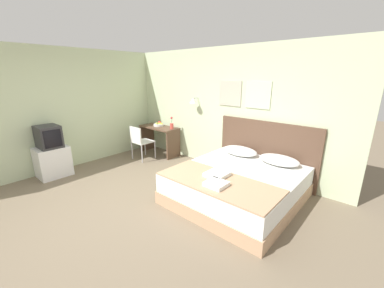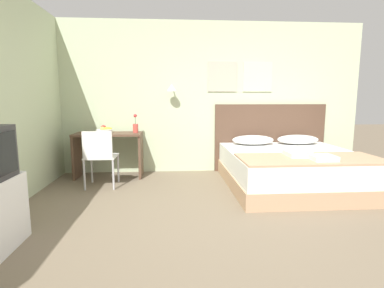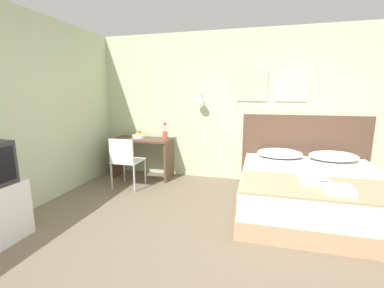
# 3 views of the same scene
# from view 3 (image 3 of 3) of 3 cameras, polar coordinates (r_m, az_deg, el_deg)

# --- Properties ---
(ground_plane) EXTENTS (24.00, 24.00, 0.00)m
(ground_plane) POSITION_cam_3_polar(r_m,az_deg,el_deg) (2.64, 1.28, -25.10)
(ground_plane) COLOR #756651
(wall_back) EXTENTS (5.73, 0.31, 2.65)m
(wall_back) POSITION_cam_3_polar(r_m,az_deg,el_deg) (4.71, 8.87, 8.07)
(wall_back) COLOR beige
(wall_back) RESTS_ON ground_plane
(bed) EXTENTS (1.91, 2.04, 0.53)m
(bed) POSITION_cam_3_polar(r_m,az_deg,el_deg) (3.87, 25.29, -9.64)
(bed) COLOR tan
(bed) RESTS_ON ground_plane
(headboard) EXTENTS (2.03, 0.06, 1.22)m
(headboard) POSITION_cam_3_polar(r_m,az_deg,el_deg) (4.78, 23.41, -1.41)
(headboard) COLOR brown
(headboard) RESTS_ON ground_plane
(pillow_left) EXTENTS (0.72, 0.45, 0.16)m
(pillow_left) POSITION_cam_3_polar(r_m,az_deg,el_deg) (4.43, 18.89, -1.96)
(pillow_left) COLOR white
(pillow_left) RESTS_ON bed
(pillow_right) EXTENTS (0.72, 0.45, 0.16)m
(pillow_right) POSITION_cam_3_polar(r_m,az_deg,el_deg) (4.57, 28.90, -2.39)
(pillow_right) COLOR white
(pillow_right) RESTS_ON bed
(throw_blanket) EXTENTS (1.85, 0.81, 0.02)m
(throw_blanket) POSITION_cam_3_polar(r_m,az_deg,el_deg) (3.24, 27.56, -8.57)
(throw_blanket) COLOR tan
(throw_blanket) RESTS_ON bed
(folded_towel_near_foot) EXTENTS (0.32, 0.34, 0.06)m
(folded_towel_near_foot) POSITION_cam_3_polar(r_m,az_deg,el_deg) (3.33, 25.25, -7.06)
(folded_towel_near_foot) COLOR white
(folded_towel_near_foot) RESTS_ON throw_blanket
(folded_towel_mid_bed) EXTENTS (0.30, 0.28, 0.06)m
(folded_towel_mid_bed) POSITION_cam_3_polar(r_m,az_deg,el_deg) (3.11, 29.63, -8.70)
(folded_towel_mid_bed) COLOR white
(folded_towel_mid_bed) RESTS_ON throw_blanket
(desk) EXTENTS (1.10, 0.50, 0.75)m
(desk) POSITION_cam_3_polar(r_m,az_deg,el_deg) (4.93, -10.95, -1.44)
(desk) COLOR brown
(desk) RESTS_ON ground_plane
(desk_chair) EXTENTS (0.45, 0.45, 0.86)m
(desk_chair) POSITION_cam_3_polar(r_m,az_deg,el_deg) (4.37, -14.62, -3.16)
(desk_chair) COLOR white
(desk_chair) RESTS_ON ground_plane
(fruit_bowl) EXTENTS (0.27, 0.27, 0.12)m
(fruit_bowl) POSITION_cam_3_polar(r_m,az_deg,el_deg) (4.96, -11.58, 1.84)
(fruit_bowl) COLOR silver
(fruit_bowl) RESTS_ON desk
(flower_vase) EXTENTS (0.09, 0.09, 0.31)m
(flower_vase) POSITION_cam_3_polar(r_m,az_deg,el_deg) (4.72, -6.00, 2.30)
(flower_vase) COLOR #D14C42
(flower_vase) RESTS_ON desk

